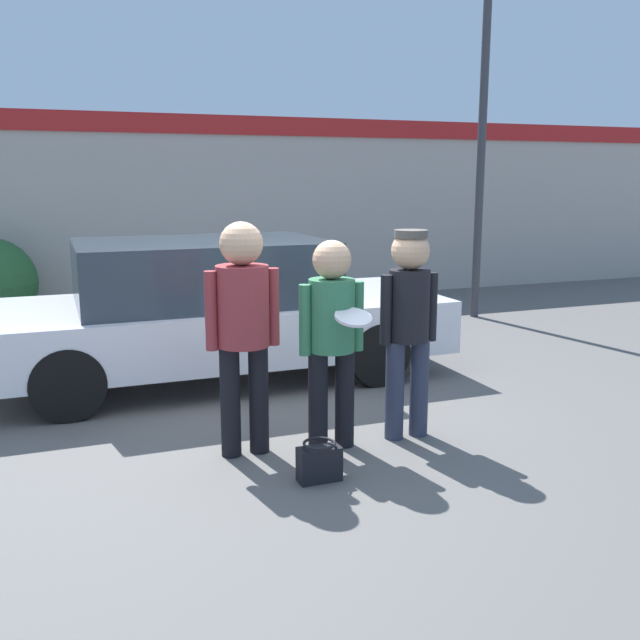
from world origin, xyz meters
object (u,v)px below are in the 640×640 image
Objects in this scene: parked_car_near at (210,309)px; street_lamp at (495,84)px; person_middle_with_frisbee at (332,328)px; handbag at (319,462)px; person_left at (243,316)px; person_right at (409,316)px.

street_lamp reaches higher than parked_car_near.
handbag is at bearing -119.66° from person_middle_with_frisbee.
parked_car_near is 5.61m from street_lamp.
person_left is 1.05× the size of person_right.
person_left is at bearing -140.18° from street_lamp.
parked_car_near is (-1.09, 2.28, -0.27)m from person_right.
person_middle_with_frisbee is 0.34× the size of parked_car_near.
handbag is at bearing -133.67° from street_lamp.
street_lamp is (4.16, 4.14, 2.40)m from person_middle_with_frisbee.
person_middle_with_frisbee is 0.97× the size of person_right.
parked_car_near is at bearing 115.62° from person_right.
person_left is 1.09× the size of person_middle_with_frisbee.
street_lamp is 18.25× the size of handbag.
person_right is 2.54m from parked_car_near.
person_right reaches higher than handbag.
person_right is at bearing -64.38° from parked_car_near.
person_middle_with_frisbee is 0.29× the size of street_lamp.
person_middle_with_frisbee is 5.38× the size of handbag.
street_lamp reaches higher than person_right.
person_left reaches higher than handbag.
parked_car_near reaches higher than handbag.
person_left is 0.32× the size of street_lamp.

